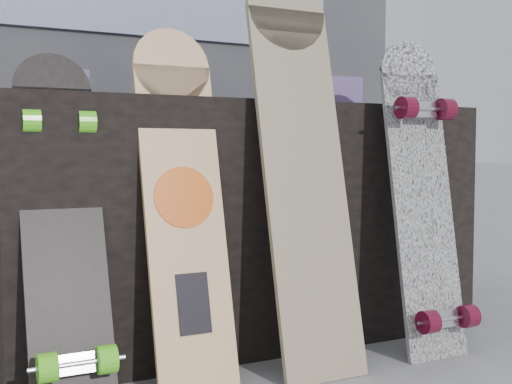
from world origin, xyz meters
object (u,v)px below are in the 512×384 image
vendor_table (239,221)px  skateboard_dark (63,217)px  longboard_cascadia (424,192)px  longboard_geisha (183,193)px  longboard_celtic (302,152)px

vendor_table → skateboard_dark: 0.72m
longboard_cascadia → skateboard_dark: size_ratio=1.09×
longboard_geisha → longboard_celtic: (0.35, -0.05, 0.11)m
longboard_geisha → skateboard_dark: size_ratio=1.09×
vendor_table → skateboard_dark: (-0.65, -0.31, 0.07)m
longboard_celtic → skateboard_dark: size_ratio=1.31×
vendor_table → skateboard_dark: bearing=-154.2°
longboard_geisha → skateboard_dark: (-0.32, 0.02, -0.06)m
longboard_geisha → longboard_cascadia: size_ratio=1.00×
vendor_table → longboard_cascadia: bearing=-45.7°
longboard_geisha → longboard_celtic: longboard_celtic is taller
longboard_geisha → skateboard_dark: 0.33m
vendor_table → longboard_celtic: bearing=-86.4°
longboard_geisha → longboard_cascadia: bearing=-8.2°
vendor_table → longboard_cascadia: (0.44, -0.45, 0.11)m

